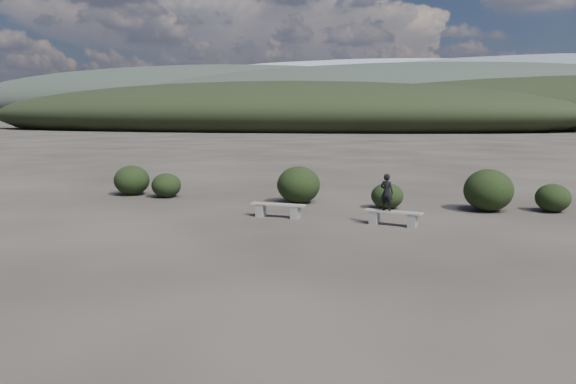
# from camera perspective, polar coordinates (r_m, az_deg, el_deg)

# --- Properties ---
(ground) EXTENTS (1200.00, 1200.00, 0.00)m
(ground) POSITION_cam_1_polar(r_m,az_deg,el_deg) (10.45, -0.92, -8.72)
(ground) COLOR #292420
(ground) RESTS_ON ground
(bench_left) EXTENTS (1.64, 0.51, 0.40)m
(bench_left) POSITION_cam_1_polar(r_m,az_deg,el_deg) (16.30, -1.04, -1.75)
(bench_left) COLOR gray
(bench_left) RESTS_ON ground
(bench_right) EXTENTS (1.62, 0.70, 0.40)m
(bench_right) POSITION_cam_1_polar(r_m,az_deg,el_deg) (15.37, 10.63, -2.49)
(bench_right) COLOR gray
(bench_right) RESTS_ON ground
(seated_person) EXTENTS (0.43, 0.36, 1.01)m
(seated_person) POSITION_cam_1_polar(r_m,az_deg,el_deg) (15.33, 9.99, -0.01)
(seated_person) COLOR black
(seated_person) RESTS_ON bench_right
(shrub_a) EXTENTS (1.06, 1.06, 0.87)m
(shrub_a) POSITION_cam_1_polar(r_m,az_deg,el_deg) (20.65, -12.26, 0.67)
(shrub_a) COLOR black
(shrub_a) RESTS_ON ground
(shrub_b) EXTENTS (1.45, 1.45, 1.24)m
(shrub_b) POSITION_cam_1_polar(r_m,az_deg,el_deg) (18.83, 1.08, 0.73)
(shrub_b) COLOR black
(shrub_b) RESTS_ON ground
(shrub_c) EXTENTS (1.02, 1.02, 0.81)m
(shrub_c) POSITION_cam_1_polar(r_m,az_deg,el_deg) (18.05, 10.04, -0.40)
(shrub_c) COLOR black
(shrub_c) RESTS_ON ground
(shrub_d) EXTENTS (1.49, 1.49, 1.31)m
(shrub_d) POSITION_cam_1_polar(r_m,az_deg,el_deg) (18.36, 19.69, 0.17)
(shrub_d) COLOR black
(shrub_d) RESTS_ON ground
(shrub_e) EXTENTS (1.04, 1.04, 0.87)m
(shrub_e) POSITION_cam_1_polar(r_m,az_deg,el_deg) (19.01, 25.32, -0.55)
(shrub_e) COLOR black
(shrub_e) RESTS_ON ground
(shrub_f) EXTENTS (1.30, 1.30, 1.10)m
(shrub_f) POSITION_cam_1_polar(r_m,az_deg,el_deg) (21.56, -15.58, 1.16)
(shrub_f) COLOR black
(shrub_f) RESTS_ON ground
(mountain_ridges) EXTENTS (500.00, 400.00, 56.00)m
(mountain_ridges) POSITION_cam_1_polar(r_m,az_deg,el_deg) (349.00, 11.54, 9.14)
(mountain_ridges) COLOR black
(mountain_ridges) RESTS_ON ground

